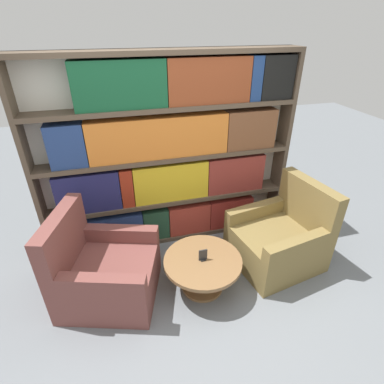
{
  "coord_description": "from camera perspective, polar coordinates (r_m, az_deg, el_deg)",
  "views": [
    {
      "loc": [
        -0.59,
        -1.89,
        2.5
      ],
      "look_at": [
        0.13,
        0.7,
        0.95
      ],
      "focal_mm": 28.0,
      "sensor_mm": 36.0,
      "label": 1
    }
  ],
  "objects": [
    {
      "name": "armchair_left",
      "position": [
        3.22,
        -16.47,
        -14.29
      ],
      "size": [
        1.12,
        1.07,
        0.97
      ],
      "rotation": [
        0.0,
        0.0,
        1.26
      ],
      "color": "brown",
      "rests_on": "ground_plane"
    },
    {
      "name": "table_sign",
      "position": [
        3.08,
        2.09,
        -12.02
      ],
      "size": [
        0.09,
        0.06,
        0.13
      ],
      "color": "black",
      "rests_on": "coffee_table"
    },
    {
      "name": "armchair_right",
      "position": [
        3.63,
        16.42,
        -8.52
      ],
      "size": [
        1.04,
        0.97,
        0.97
      ],
      "rotation": [
        0.0,
        0.0,
        -1.4
      ],
      "color": "olive",
      "rests_on": "ground_plane"
    },
    {
      "name": "coffee_table",
      "position": [
        3.19,
        2.04,
        -14.16
      ],
      "size": [
        0.8,
        0.8,
        0.38
      ],
      "color": "brown",
      "rests_on": "ground_plane"
    },
    {
      "name": "ground_plane",
      "position": [
        3.18,
        1.2,
        -21.68
      ],
      "size": [
        14.0,
        14.0,
        0.0
      ],
      "primitive_type": "plane",
      "color": "slate"
    },
    {
      "name": "bookshelf",
      "position": [
        3.5,
        -4.3,
        6.79
      ],
      "size": [
        2.96,
        0.3,
        2.26
      ],
      "color": "silver",
      "rests_on": "ground_plane"
    }
  ]
}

